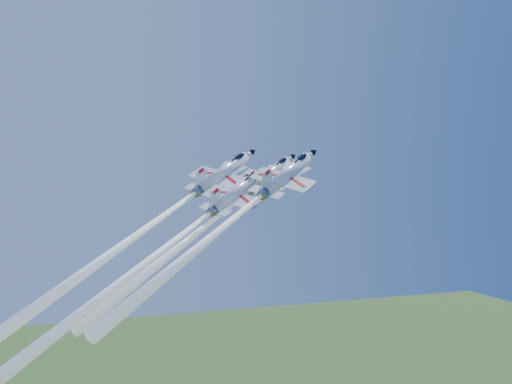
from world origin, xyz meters
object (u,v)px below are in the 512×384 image
object	(u,v)px
jet_lead	(213,220)
jet_right	(233,219)
jet_slot	(169,245)
jet_left	(149,227)

from	to	relation	value
jet_lead	jet_right	size ratio (longest dim) A/B	1.03
jet_slot	jet_lead	bearing A→B (deg)	92.03
jet_right	jet_slot	size ratio (longest dim) A/B	0.96
jet_right	jet_slot	xyz separation A→B (m)	(-9.60, 0.94, -3.70)
jet_lead	jet_slot	size ratio (longest dim) A/B	0.99
jet_lead	jet_left	distance (m)	10.61
jet_right	jet_slot	world-z (taller)	jet_right
jet_lead	jet_right	bearing A→B (deg)	-31.40
jet_lead	jet_left	size ratio (longest dim) A/B	0.88
jet_right	jet_lead	bearing A→B (deg)	148.60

